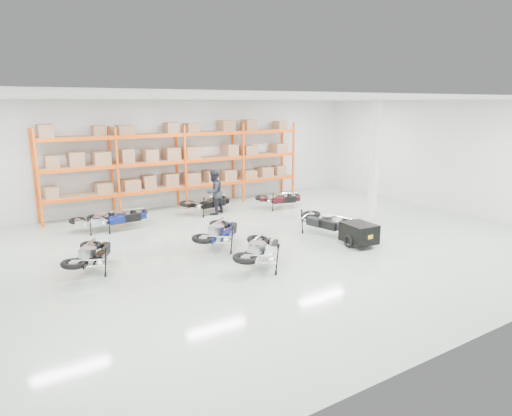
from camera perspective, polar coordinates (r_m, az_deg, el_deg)
room at (r=13.90m, az=1.33°, el=4.21°), size 18.00×18.00×18.00m
pallet_rack at (r=19.54m, az=-9.39°, el=6.60°), size 11.28×0.98×3.62m
structural_column at (r=17.66m, az=14.59°, el=5.67°), size 0.25×0.25×4.50m
moto_blue_centre at (r=14.08m, az=-4.61°, el=-2.54°), size 2.12×2.11×1.29m
moto_silver_left at (r=12.39m, az=0.60°, el=-4.71°), size 2.08×2.09×1.27m
moto_black_far_left at (r=12.90m, az=-19.93°, el=-5.01°), size 1.68×2.03×1.18m
moto_touring_right at (r=15.63m, az=8.62°, el=-1.11°), size 1.29×2.10×1.28m
trailer at (r=14.56m, az=12.74°, el=-3.08°), size 0.91×1.73×0.72m
moto_back_a at (r=16.79m, az=-16.69°, el=-0.67°), size 1.85×0.92×1.20m
moto_back_b at (r=16.82m, az=-18.99°, el=-0.99°), size 1.74×0.96×1.09m
moto_back_c at (r=18.50m, az=-6.12°, el=1.08°), size 1.99×1.17×1.22m
moto_back_d at (r=19.35m, az=3.00°, el=1.53°), size 1.91×1.29×1.13m
person_back at (r=18.28m, az=-5.29°, el=2.00°), size 1.10×1.03×1.81m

